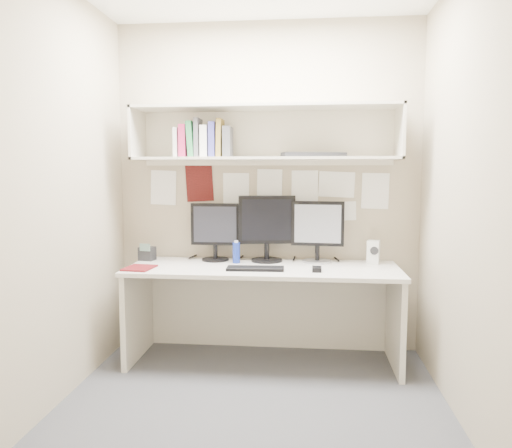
# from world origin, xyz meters

# --- Properties ---
(floor) EXTENTS (2.40, 2.00, 0.01)m
(floor) POSITION_xyz_m (0.00, 0.00, 0.00)
(floor) COLOR #404045
(floor) RESTS_ON ground
(wall_back) EXTENTS (2.40, 0.02, 2.60)m
(wall_back) POSITION_xyz_m (0.00, 1.00, 1.30)
(wall_back) COLOR tan
(wall_back) RESTS_ON ground
(wall_front) EXTENTS (2.40, 0.02, 2.60)m
(wall_front) POSITION_xyz_m (0.00, -1.00, 1.30)
(wall_front) COLOR tan
(wall_front) RESTS_ON ground
(wall_left) EXTENTS (0.02, 2.00, 2.60)m
(wall_left) POSITION_xyz_m (-1.20, 0.00, 1.30)
(wall_left) COLOR tan
(wall_left) RESTS_ON ground
(wall_right) EXTENTS (0.02, 2.00, 2.60)m
(wall_right) POSITION_xyz_m (1.20, 0.00, 1.30)
(wall_right) COLOR tan
(wall_right) RESTS_ON ground
(desk) EXTENTS (2.00, 0.70, 0.73)m
(desk) POSITION_xyz_m (0.00, 0.65, 0.37)
(desk) COLOR beige
(desk) RESTS_ON floor
(overhead_hutch) EXTENTS (2.00, 0.38, 0.40)m
(overhead_hutch) POSITION_xyz_m (0.00, 0.86, 1.72)
(overhead_hutch) COLOR beige
(overhead_hutch) RESTS_ON wall_back
(pinned_papers) EXTENTS (1.92, 0.01, 0.48)m
(pinned_papers) POSITION_xyz_m (0.00, 0.99, 1.25)
(pinned_papers) COLOR white
(pinned_papers) RESTS_ON wall_back
(monitor_left) EXTENTS (0.39, 0.21, 0.45)m
(monitor_left) POSITION_xyz_m (-0.40, 0.87, 0.98)
(monitor_left) COLOR black
(monitor_left) RESTS_ON desk
(monitor_center) EXTENTS (0.44, 0.24, 0.52)m
(monitor_center) POSITION_xyz_m (0.01, 0.87, 1.01)
(monitor_center) COLOR black
(monitor_center) RESTS_ON desk
(monitor_right) EXTENTS (0.41, 0.22, 0.47)m
(monitor_right) POSITION_xyz_m (0.40, 0.87, 0.99)
(monitor_right) COLOR #A5A5AA
(monitor_right) RESTS_ON desk
(keyboard) EXTENTS (0.41, 0.16, 0.02)m
(keyboard) POSITION_xyz_m (-0.05, 0.51, 0.74)
(keyboard) COLOR black
(keyboard) RESTS_ON desk
(mouse) EXTENTS (0.07, 0.11, 0.03)m
(mouse) POSITION_xyz_m (0.39, 0.50, 0.75)
(mouse) COLOR black
(mouse) RESTS_ON desk
(speaker) EXTENTS (0.11, 0.11, 0.18)m
(speaker) POSITION_xyz_m (0.83, 0.85, 0.82)
(speaker) COLOR silver
(speaker) RESTS_ON desk
(blue_bottle) EXTENTS (0.06, 0.06, 0.17)m
(blue_bottle) POSITION_xyz_m (-0.22, 0.76, 0.81)
(blue_bottle) COLOR navy
(blue_bottle) RESTS_ON desk
(maroon_notebook) EXTENTS (0.22, 0.25, 0.01)m
(maroon_notebook) POSITION_xyz_m (-0.89, 0.47, 0.74)
(maroon_notebook) COLOR #5B0F13
(maroon_notebook) RESTS_ON desk
(desk_phone) EXTENTS (0.13, 0.12, 0.14)m
(desk_phone) POSITION_xyz_m (-0.94, 0.81, 0.78)
(desk_phone) COLOR black
(desk_phone) RESTS_ON desk
(book_stack) EXTENTS (0.43, 0.18, 0.29)m
(book_stack) POSITION_xyz_m (-0.47, 0.78, 1.67)
(book_stack) COLOR silver
(book_stack) RESTS_ON overhead_hutch
(hutch_tray) EXTENTS (0.50, 0.29, 0.03)m
(hutch_tray) POSITION_xyz_m (0.36, 0.81, 1.56)
(hutch_tray) COLOR black
(hutch_tray) RESTS_ON overhead_hutch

